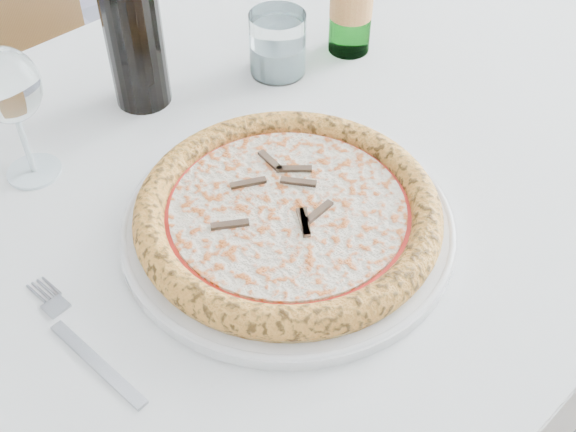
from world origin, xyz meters
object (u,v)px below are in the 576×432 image
Objects in this scene: tumbler at (278,48)px; pizza at (288,212)px; wine_bottle at (130,13)px; wine_glass at (7,89)px; dining_table at (238,233)px; chair_far at (6,48)px; plate at (288,223)px.

pizza is at bearing -126.23° from tumbler.
wine_glass is at bearing -165.50° from wine_bottle.
wine_bottle is (0.18, 0.05, 0.01)m from wine_glass.
chair_far reaches higher than dining_table.
wine_bottle reaches higher than pizza.
wine_bottle is (-0.18, 0.06, 0.09)m from tumbler.
pizza is 3.81× the size of tumbler.
wine_bottle is at bearing 89.60° from plate.
wine_glass is 1.93× the size of tumbler.
wine_bottle reaches higher than tumbler.
plate is at bearing -90.51° from chair_far.
dining_table is 0.32m from wine_glass.
wine_glass reaches higher than tumbler.
dining_table is at bearing -90.60° from wine_bottle.
pizza is at bearing -90.51° from chair_far.
wine_bottle reaches higher than plate.
wine_bottle is at bearing 14.50° from wine_glass.
wine_bottle is at bearing 89.60° from pizza.
plate is at bearing -90.40° from wine_bottle.
chair_far is 2.82× the size of pizza.
dining_table is 0.14m from plate.
tumbler is (0.18, 0.25, 0.03)m from plate.
chair_far is 5.56× the size of wine_glass.
wine_glass is at bearing 177.82° from tumbler.
dining_table is 0.27m from tumbler.
dining_table is 17.34× the size of tumbler.
pizza reaches higher than plate.
chair_far is at bearing 104.40° from tumbler.
wine_bottle is at bearing 89.40° from dining_table.
dining_table is 1.61× the size of chair_far.
dining_table is 4.13× the size of plate.
plate is 0.31m from tumbler.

